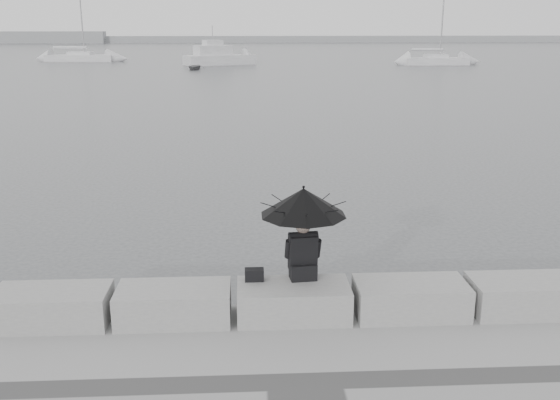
{
  "coord_description": "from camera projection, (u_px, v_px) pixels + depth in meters",
  "views": [
    {
      "loc": [
        -0.65,
        -8.61,
        4.58
      ],
      "look_at": [
        -0.0,
        3.0,
        1.29
      ],
      "focal_mm": 40.0,
      "sensor_mm": 36.0,
      "label": 1
    }
  ],
  "objects": [
    {
      "name": "ground",
      "position": [
        291.0,
        334.0,
        9.56
      ],
      "size": [
        360.0,
        360.0,
        0.0
      ],
      "primitive_type": "plane",
      "color": "#414345",
      "rests_on": "ground"
    },
    {
      "name": "stone_block_far_left",
      "position": [
        52.0,
        307.0,
        8.74
      ],
      "size": [
        1.6,
        0.8,
        0.5
      ],
      "primitive_type": "cube",
      "color": "gray",
      "rests_on": "promenade"
    },
    {
      "name": "stone_block_left",
      "position": [
        174.0,
        304.0,
        8.83
      ],
      "size": [
        1.6,
        0.8,
        0.5
      ],
      "primitive_type": "cube",
      "color": "gray",
      "rests_on": "promenade"
    },
    {
      "name": "stone_block_centre",
      "position": [
        293.0,
        302.0,
        8.92
      ],
      "size": [
        1.6,
        0.8,
        0.5
      ],
      "primitive_type": "cube",
      "color": "gray",
      "rests_on": "promenade"
    },
    {
      "name": "stone_block_right",
      "position": [
        411.0,
        299.0,
        9.01
      ],
      "size": [
        1.6,
        0.8,
        0.5
      ],
      "primitive_type": "cube",
      "color": "gray",
      "rests_on": "promenade"
    },
    {
      "name": "stone_block_far_right",
      "position": [
        525.0,
        296.0,
        9.1
      ],
      "size": [
        1.6,
        0.8,
        0.5
      ],
      "primitive_type": "cube",
      "color": "gray",
      "rests_on": "promenade"
    },
    {
      "name": "seated_person",
      "position": [
        303.0,
        211.0,
        8.84
      ],
      "size": [
        1.25,
        1.25,
        1.39
      ],
      "rotation": [
        0.0,
        0.0,
        0.11
      ],
      "color": "black",
      "rests_on": "stone_block_centre"
    },
    {
      "name": "bag",
      "position": [
        254.0,
        275.0,
        9.0
      ],
      "size": [
        0.27,
        0.16,
        0.18
      ],
      "primitive_type": "cube",
      "color": "black",
      "rests_on": "stone_block_centre"
    },
    {
      "name": "distant_landmass",
      "position": [
        215.0,
        39.0,
        157.31
      ],
      "size": [
        180.0,
        8.0,
        2.8
      ],
      "color": "gray",
      "rests_on": "ground"
    },
    {
      "name": "sailboat_left",
      "position": [
        81.0,
        57.0,
        78.75
      ],
      "size": [
        8.75,
        3.36,
        12.9
      ],
      "rotation": [
        0.0,
        0.0,
        -0.11
      ],
      "color": "white",
      "rests_on": "ground"
    },
    {
      "name": "sailboat_right",
      "position": [
        436.0,
        60.0,
        72.09
      ],
      "size": [
        7.31,
        2.51,
        12.9
      ],
      "rotation": [
        0.0,
        0.0,
        0.01
      ],
      "color": "white",
      "rests_on": "ground"
    },
    {
      "name": "motor_cruiser",
      "position": [
        220.0,
        57.0,
        72.03
      ],
      "size": [
        8.43,
        5.9,
        4.5
      ],
      "rotation": [
        0.0,
        0.0,
        0.43
      ],
      "color": "white",
      "rests_on": "ground"
    },
    {
      "name": "dinghy",
      "position": [
        194.0,
        67.0,
        64.69
      ],
      "size": [
        3.01,
        1.4,
        0.5
      ],
      "primitive_type": "imported",
      "rotation": [
        0.0,
        0.0,
        -0.05
      ],
      "color": "slate",
      "rests_on": "ground"
    }
  ]
}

